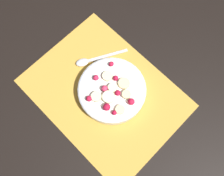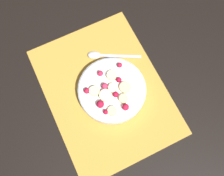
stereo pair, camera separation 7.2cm
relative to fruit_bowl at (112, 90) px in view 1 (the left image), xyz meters
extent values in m
plane|color=black|center=(-0.01, -0.02, -0.03)|extent=(3.00, 3.00, 0.00)
cube|color=gold|center=(-0.01, -0.02, -0.02)|extent=(0.46, 0.34, 0.01)
cylinder|color=silver|center=(0.00, 0.00, -0.01)|extent=(0.20, 0.20, 0.03)
torus|color=silver|center=(0.00, 0.00, 0.01)|extent=(0.20, 0.20, 0.01)
cylinder|color=white|center=(0.00, 0.00, 0.01)|extent=(0.18, 0.18, 0.00)
cylinder|color=#F4EAB7|center=(0.01, -0.03, 0.02)|extent=(0.05, 0.05, 0.01)
cylinder|color=#F4EAB7|center=(0.00, 0.00, 0.02)|extent=(0.04, 0.04, 0.01)
cylinder|color=beige|center=(0.06, -0.03, 0.02)|extent=(0.03, 0.03, 0.01)
cylinder|color=beige|center=(-0.04, 0.02, 0.02)|extent=(0.04, 0.04, 0.01)
cylinder|color=beige|center=(-0.01, -0.05, 0.02)|extent=(0.04, 0.04, 0.01)
cylinder|color=beige|center=(0.01, 0.04, 0.02)|extent=(0.05, 0.05, 0.01)
cylinder|color=beige|center=(0.04, 0.02, 0.02)|extent=(0.04, 0.04, 0.01)
sphere|color=#DB3356|center=(-0.02, -0.01, 0.02)|extent=(0.02, 0.02, 0.02)
sphere|color=red|center=(-0.06, 0.05, 0.02)|extent=(0.01, 0.01, 0.01)
sphere|color=#D12347|center=(-0.06, -0.01, 0.02)|extent=(0.02, 0.02, 0.02)
sphere|color=#B21433|center=(0.03, -0.05, 0.02)|extent=(0.02, 0.02, 0.02)
sphere|color=red|center=(0.07, 0.01, 0.02)|extent=(0.02, 0.02, 0.02)
sphere|color=#B21433|center=(0.06, -0.05, 0.02)|extent=(0.01, 0.01, 0.01)
sphere|color=#B21433|center=(0.02, 0.00, 0.02)|extent=(0.02, 0.02, 0.02)
sphere|color=#B21433|center=(-0.01, 0.03, 0.02)|extent=(0.02, 0.02, 0.02)
sphere|color=red|center=(-0.02, -0.07, 0.02)|extent=(0.02, 0.02, 0.02)
cube|color=silver|center=(-0.10, 0.08, -0.02)|extent=(0.07, 0.12, 0.00)
ellipsoid|color=silver|center=(-0.13, 0.00, -0.02)|extent=(0.04, 0.05, 0.01)
camera|label=1|loc=(0.15, -0.15, 0.71)|focal=40.00mm
camera|label=2|loc=(0.19, -0.09, 0.71)|focal=40.00mm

